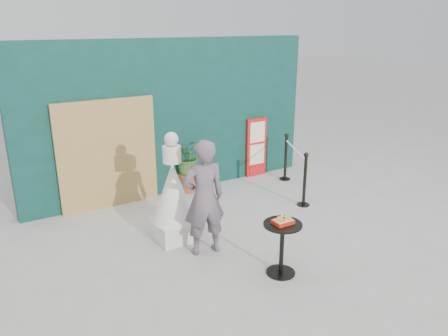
% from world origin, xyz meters
% --- Properties ---
extents(ground, '(60.00, 60.00, 0.00)m').
position_xyz_m(ground, '(0.00, 0.00, 0.00)').
color(ground, '#ADAAA5').
rests_on(ground, ground).
extents(back_wall, '(6.00, 0.30, 3.00)m').
position_xyz_m(back_wall, '(0.00, 3.15, 1.50)').
color(back_wall, '#0B322A').
rests_on(back_wall, ground).
extents(bamboo_fence, '(1.80, 0.08, 2.00)m').
position_xyz_m(bamboo_fence, '(-1.40, 2.94, 1.00)').
color(bamboo_fence, tan).
rests_on(bamboo_fence, ground).
extents(woman, '(0.68, 0.50, 1.74)m').
position_xyz_m(woman, '(-0.75, 0.53, 0.87)').
color(woman, '#63555E').
rests_on(woman, ground).
extents(menu_board, '(0.50, 0.07, 1.30)m').
position_xyz_m(menu_board, '(1.90, 2.95, 0.65)').
color(menu_board, red).
rests_on(menu_board, ground).
extents(statue, '(0.68, 0.68, 1.74)m').
position_xyz_m(statue, '(-0.96, 1.12, 0.71)').
color(statue, silver).
rests_on(statue, ground).
extents(cafe_table, '(0.52, 0.52, 0.75)m').
position_xyz_m(cafe_table, '(-0.15, -0.54, 0.50)').
color(cafe_table, black).
rests_on(cafe_table, ground).
extents(food_basket, '(0.26, 0.19, 0.11)m').
position_xyz_m(food_basket, '(-0.15, -0.54, 0.79)').
color(food_basket, red).
rests_on(food_basket, cafe_table).
extents(planter, '(0.65, 0.56, 1.10)m').
position_xyz_m(planter, '(0.18, 2.88, 0.64)').
color(planter, brown).
rests_on(planter, ground).
extents(stanchion_barrier, '(0.84, 1.54, 1.03)m').
position_xyz_m(stanchion_barrier, '(1.98, 1.74, 0.49)').
color(stanchion_barrier, black).
rests_on(stanchion_barrier, ground).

